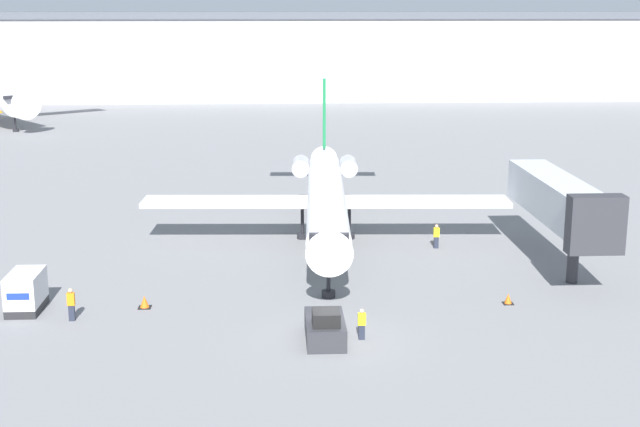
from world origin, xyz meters
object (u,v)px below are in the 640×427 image
Objects in this scene: worker_near_tug at (362,324)px; pushback_tug at (325,327)px; worker_by_wing at (436,236)px; luggage_cart at (26,292)px; jet_bridge at (560,201)px; airplane_main at (326,193)px; worker_on_apron at (71,304)px; traffic_cone_left at (145,302)px; traffic_cone_right at (508,299)px.

pushback_tug is at bearing -179.60° from worker_near_tug.
worker_by_wing reaches higher than worker_near_tug.
worker_by_wing is (25.22, 11.76, -0.21)m from luggage_cart.
jet_bridge is (32.13, 6.60, 3.35)m from luggage_cart.
pushback_tug is 17.27m from luggage_cart.
airplane_main is 17.70× the size of worker_by_wing.
worker_near_tug is at bearing -88.03° from airplane_main.
worker_by_wing is at bearing 67.94° from worker_near_tug.
luggage_cart reaches higher than worker_by_wing.
worker_by_wing is at bearing 62.79° from pushback_tug.
luggage_cart reaches higher than worker_on_apron.
traffic_cone_left is (-18.71, -11.65, -0.56)m from worker_by_wing.
jet_bridge is at bearing 14.21° from traffic_cone_left.
worker_near_tug is (18.26, -5.40, -0.26)m from luggage_cart.
worker_near_tug is 0.89× the size of worker_on_apron.
worker_by_wing is at bearing 25.00° from luggage_cart.
luggage_cart is 5.09× the size of traffic_cone_right.
luggage_cart reaches higher than pushback_tug.
traffic_cone_right is at bearing 25.29° from pushback_tug.
traffic_cone_right is (27.18, -0.31, -0.82)m from luggage_cart.
luggage_cart is (-17.59, -13.98, -2.46)m from airplane_main.
pushback_tug is 13.99m from worker_on_apron.
jet_bridge reaches higher than traffic_cone_right.
jet_bridge reaches higher than pushback_tug.
worker_on_apron is 4.16m from traffic_cone_left.
worker_near_tug is at bearing -16.46° from luggage_cart.
airplane_main is 8.38m from worker_by_wing.
worker_near_tug is (0.67, -19.38, -2.72)m from airplane_main.
worker_on_apron reaches higher than worker_by_wing.
airplane_main reaches higher than traffic_cone_right.
traffic_cone_right is (10.79, 5.10, -0.40)m from pushback_tug.
traffic_cone_right is at bearing -1.17° from traffic_cone_left.
pushback_tug is 6.49× the size of traffic_cone_right.
traffic_cone_left is at bearing 27.84° from worker_on_apron.
luggage_cart is at bearing -141.53° from airplane_main.
luggage_cart is (-16.39, 5.41, 0.42)m from pushback_tug.
pushback_tug is at bearing -18.27° from luggage_cart.
worker_on_apron is 3.02× the size of traffic_cone_right.
traffic_cone_left is (-11.09, -13.87, -3.23)m from airplane_main.
worker_near_tug is at bearing -112.06° from worker_by_wing.
jet_bridge is at bearing 54.39° from traffic_cone_right.
pushback_tug is 1.27× the size of luggage_cart.
airplane_main is 2.05× the size of jet_bridge.
airplane_main is at bearing 86.45° from pushback_tug.
airplane_main reaches higher than jet_bridge.
airplane_main is 22.61m from luggage_cart.
pushback_tug is 2.41× the size of worker_near_tug.
worker_on_apron reaches higher than worker_near_tug.
luggage_cart is 0.21× the size of jet_bridge.
traffic_cone_right is at bearing -80.77° from worker_by_wing.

